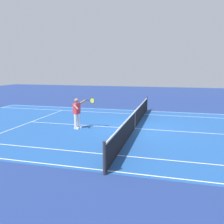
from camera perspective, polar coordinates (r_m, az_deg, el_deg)
ground_plane at (r=12.76m, az=5.57°, el=-4.05°), size 60.00×60.00×0.00m
court_slab at (r=12.76m, az=5.57°, el=-4.05°), size 24.20×11.40×0.00m
court_line_markings at (r=12.76m, az=5.57°, el=-4.03°), size 23.85×11.05×0.01m
tennis_net at (r=12.64m, az=5.61°, el=-1.89°), size 0.10×11.70×1.08m
tennis_player_near at (r=12.67m, az=-8.48°, el=0.08°), size 1.16×0.75×1.70m
tennis_ball at (r=15.68m, az=5.46°, el=-1.17°), size 0.07×0.07×0.07m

